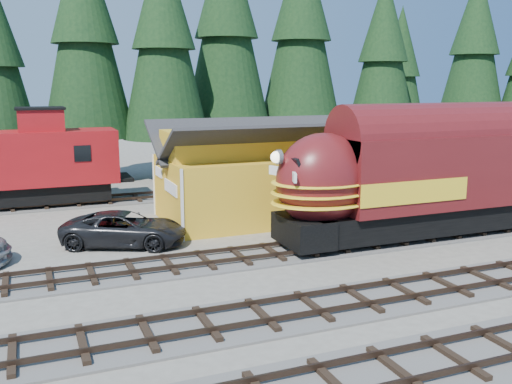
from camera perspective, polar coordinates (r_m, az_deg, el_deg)
name	(u,v)px	position (r m, az deg, el deg)	size (l,w,h in m)	color
ground	(386,275)	(22.62, 12.89, -8.08)	(120.00, 120.00, 0.00)	#6B665B
track_siding	(505,225)	(31.87, 23.63, -3.08)	(68.00, 3.20, 0.33)	#4C4947
track_spur	(74,203)	(36.23, -17.75, -1.09)	(32.00, 3.20, 0.33)	#4C4947
depot	(275,163)	(30.88, 1.94, 2.90)	(12.80, 7.00, 5.30)	gold
conifer_backdrop	(228,40)	(45.53, -2.81, 14.92)	(81.12, 23.96, 17.30)	black
locomotive	(438,178)	(28.37, 17.76, 1.31)	(17.72, 3.52, 4.82)	black
caboose	(26,163)	(35.72, -22.04, 2.73)	(10.41, 3.02, 5.42)	black
pickup_truck_a	(125,229)	(26.40, -13.01, -3.60)	(2.55, 5.52, 1.54)	black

